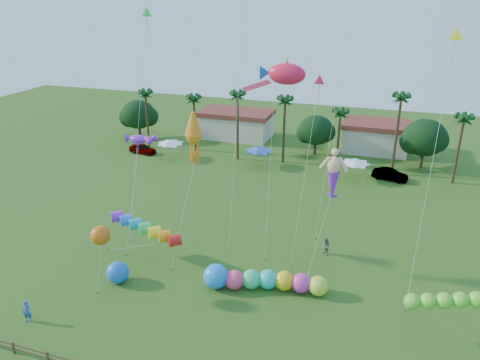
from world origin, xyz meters
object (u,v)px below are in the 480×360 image
(spectator_a, at_px, (27,312))
(caterpillar_inflatable, at_px, (260,280))
(blue_ball, at_px, (118,272))
(car_b, at_px, (390,175))
(car_a, at_px, (143,149))
(spectator_b, at_px, (326,247))

(spectator_a, distance_m, caterpillar_inflatable, 19.16)
(blue_ball, bearing_deg, caterpillar_inflatable, 13.49)
(car_b, relative_size, caterpillar_inflatable, 0.43)
(car_b, relative_size, blue_ball, 2.35)
(spectator_a, bearing_deg, car_a, 82.68)
(spectator_b, bearing_deg, blue_ball, -107.11)
(car_a, relative_size, car_b, 0.95)
(car_a, xyz_separation_m, car_b, (38.19, 0.66, 0.01))
(spectator_a, relative_size, spectator_b, 1.04)
(blue_ball, bearing_deg, car_a, 115.76)
(spectator_a, relative_size, blue_ball, 0.94)
(car_a, relative_size, spectator_a, 2.39)
(spectator_a, bearing_deg, caterpillar_inflatable, 7.43)
(blue_ball, bearing_deg, car_b, 55.90)
(caterpillar_inflatable, bearing_deg, blue_ball, -178.66)
(car_b, height_order, spectator_a, spectator_a)
(car_b, xyz_separation_m, blue_ball, (-22.48, -33.21, 0.23))
(car_b, distance_m, spectator_a, 48.07)
(car_a, distance_m, spectator_a, 41.29)
(caterpillar_inflatable, distance_m, blue_ball, 12.85)
(spectator_a, height_order, caterpillar_inflatable, caterpillar_inflatable)
(car_a, distance_m, spectator_b, 39.46)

